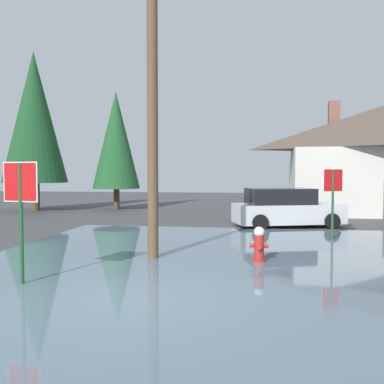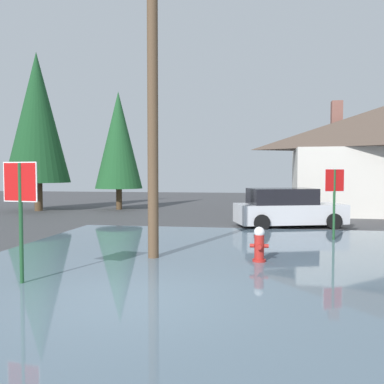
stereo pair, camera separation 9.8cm
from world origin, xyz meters
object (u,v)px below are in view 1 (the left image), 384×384
(stop_sign_near, at_px, (21,197))
(pine_tree_tall_left, at_px, (34,118))
(house, at_px, (381,158))
(pine_tree_mid_left, at_px, (116,140))
(fire_hydrant, at_px, (259,245))
(parked_car, at_px, (286,209))
(utility_pole, at_px, (152,91))
(stop_sign_far, at_px, (333,189))

(stop_sign_near, distance_m, pine_tree_tall_left, 17.78)
(house, relative_size, pine_tree_tall_left, 1.10)
(pine_tree_mid_left, bearing_deg, fire_hydrant, -58.96)
(house, bearing_deg, parked_car, -131.73)
(utility_pole, distance_m, house, 16.47)
(pine_tree_tall_left, bearing_deg, stop_sign_near, -61.76)
(stop_sign_far, xyz_separation_m, parked_car, (-1.27, 3.42, -0.95))
(fire_hydrant, xyz_separation_m, parked_car, (1.20, 7.23, 0.32))
(pine_tree_tall_left, bearing_deg, stop_sign_far, -29.45)
(stop_sign_near, xyz_separation_m, house, (11.49, 16.25, 1.27))
(house, distance_m, pine_tree_mid_left, 15.31)
(house, xyz_separation_m, parked_car, (-5.55, -6.23, -2.29))
(stop_sign_near, relative_size, house, 0.24)
(utility_pole, relative_size, house, 0.81)
(stop_sign_near, relative_size, pine_tree_tall_left, 0.27)
(utility_pole, relative_size, pine_tree_mid_left, 1.16)
(utility_pole, distance_m, pine_tree_tall_left, 16.16)
(pine_tree_tall_left, bearing_deg, fire_hydrant, -44.01)
(stop_sign_near, bearing_deg, house, 54.74)
(fire_hydrant, height_order, pine_tree_tall_left, pine_tree_tall_left)
(fire_hydrant, relative_size, house, 0.09)
(stop_sign_far, relative_size, parked_car, 0.51)
(utility_pole, bearing_deg, pine_tree_tall_left, 129.35)
(stop_sign_near, relative_size, utility_pole, 0.30)
(utility_pole, xyz_separation_m, pine_tree_tall_left, (-10.22, 12.47, 1.15))
(fire_hydrant, relative_size, parked_car, 0.19)
(fire_hydrant, bearing_deg, stop_sign_far, 57.13)
(stop_sign_near, bearing_deg, pine_tree_mid_left, 102.54)
(house, bearing_deg, fire_hydrant, -116.64)
(stop_sign_near, bearing_deg, stop_sign_far, 42.54)
(utility_pole, relative_size, parked_car, 1.76)
(fire_hydrant, distance_m, pine_tree_mid_left, 16.92)
(parked_car, relative_size, pine_tree_mid_left, 0.66)
(stop_sign_far, bearing_deg, utility_pole, -144.16)
(stop_sign_far, bearing_deg, house, 66.04)
(stop_sign_near, height_order, parked_car, stop_sign_near)
(fire_hydrant, distance_m, parked_car, 7.34)
(stop_sign_far, bearing_deg, stop_sign_near, -137.46)
(pine_tree_tall_left, relative_size, pine_tree_mid_left, 1.29)
(fire_hydrant, relative_size, stop_sign_far, 0.38)
(house, height_order, parked_car, house)
(parked_car, bearing_deg, fire_hydrant, -99.40)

